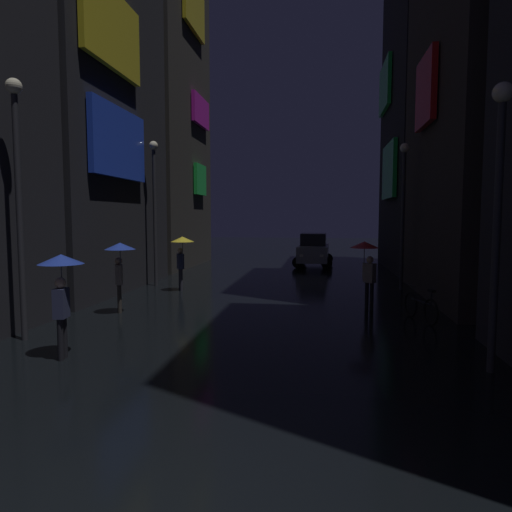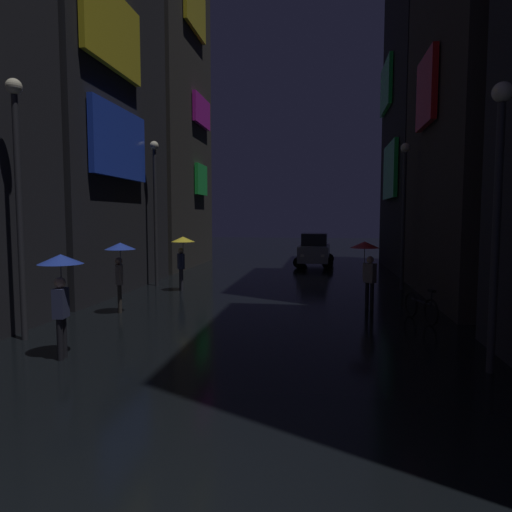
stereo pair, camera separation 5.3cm
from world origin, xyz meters
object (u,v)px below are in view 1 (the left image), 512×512
Objects in this scene: pedestrian_foreground_left_red at (366,256)px; streetlamp_right_near at (498,193)px; pedestrian_foreground_right_blue at (120,258)px; streetlamp_left_far at (154,197)px; streetlamp_left_near at (18,181)px; pedestrian_far_right_blue at (61,277)px; car_distant at (314,250)px; bicycle_parked_at_storefront at (421,307)px; pedestrian_near_crossing_yellow at (182,248)px; streetlamp_right_far at (403,199)px.

pedestrian_foreground_left_red is 6.12m from streetlamp_right_near.
pedestrian_foreground_right_blue is 0.35× the size of streetlamp_left_far.
streetlamp_left_near reaches higher than streetlamp_right_near.
pedestrian_foreground_right_blue is 4.32m from pedestrian_far_right_blue.
pedestrian_foreground_left_red is 12.76m from car_distant.
bicycle_parked_at_storefront is 5.12m from streetlamp_right_near.
pedestrian_far_right_blue is at bearing -80.45° from pedestrian_foreground_right_blue.
pedestrian_foreground_right_blue is 8.77m from bicycle_parked_at_storefront.
pedestrian_foreground_right_blue is at bearing -178.52° from bicycle_parked_at_storefront.
pedestrian_foreground_right_blue is 1.00× the size of pedestrian_near_crossing_yellow.
car_distant is 0.73× the size of streetlamp_right_far.
streetlamp_left_far is (-1.65, 9.68, 2.03)m from pedestrian_far_right_blue.
car_distant is (4.91, 9.97, -0.74)m from pedestrian_near_crossing_yellow.
streetlamp_left_far is at bearing 151.60° from bicycle_parked_at_storefront.
streetlamp_right_near is (0.00, -9.73, -0.26)m from streetlamp_right_far.
car_distant reaches higher than bicycle_parked_at_storefront.
pedestrian_near_crossing_yellow and pedestrian_far_right_blue have the same top height.
streetlamp_left_far reaches higher than pedestrian_far_right_blue.
pedestrian_foreground_right_blue is 1.00× the size of pedestrian_foreground_left_red.
pedestrian_foreground_right_blue is at bearing -97.43° from pedestrian_near_crossing_yellow.
streetlamp_right_near reaches higher than pedestrian_foreground_right_blue.
streetlamp_right_far is 1.09× the size of streetlamp_right_near.
pedestrian_foreground_left_red is 1.21× the size of bicycle_parked_at_storefront.
pedestrian_near_crossing_yellow is (-6.74, 2.64, 0.00)m from pedestrian_foreground_left_red.
streetlamp_left_far is at bearing 136.83° from streetlamp_right_near.
pedestrian_foreground_left_red reaches higher than bicycle_parked_at_storefront.
streetlamp_right_far is at bearing 90.00° from streetlamp_right_near.
pedestrian_foreground_left_red is at bearing -24.52° from streetlamp_left_far.
streetlamp_right_near is at bearing 2.04° from pedestrian_far_right_blue.
streetlamp_right_far is (3.60, -8.50, 2.63)m from car_distant.
bicycle_parked_at_storefront is (8.67, 0.22, -1.28)m from pedestrian_foreground_right_blue.
pedestrian_foreground_left_red reaches higher than car_distant.
pedestrian_foreground_left_red is 0.35× the size of streetlamp_left_far.
pedestrian_far_right_blue is 0.36× the size of streetlamp_left_near.
pedestrian_far_right_blue is 13.19m from streetlamp_right_far.
streetlamp_right_far is at bearing 32.45° from pedestrian_foreground_right_blue.
streetlamp_left_far is at bearing 90.00° from streetlamp_left_near.
pedestrian_near_crossing_yellow is 9.17m from bicycle_parked_at_storefront.
streetlamp_left_near is at bearing -106.46° from pedestrian_foreground_right_blue.
streetlamp_left_near is (-1.49, -7.45, 2.03)m from pedestrian_near_crossing_yellow.
bicycle_parked_at_storefront is at bearing 1.48° from pedestrian_foreground_right_blue.
streetlamp_left_far reaches higher than streetlamp_left_near.
pedestrian_near_crossing_yellow is 11.13m from car_distant.
pedestrian_far_right_blue is 0.37× the size of streetlamp_right_far.
streetlamp_right_far is at bearing 66.75° from pedestrian_foreground_left_red.
streetlamp_right_far is at bearing -67.03° from car_distant.
pedestrian_far_right_blue is (0.16, -8.56, 0.00)m from pedestrian_near_crossing_yellow.
pedestrian_far_right_blue is 10.03m from streetlamp_left_far.
car_distant is (5.47, 14.26, -0.74)m from pedestrian_foreground_right_blue.
pedestrian_foreground_left_red is at bearing 12.81° from pedestrian_foreground_right_blue.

